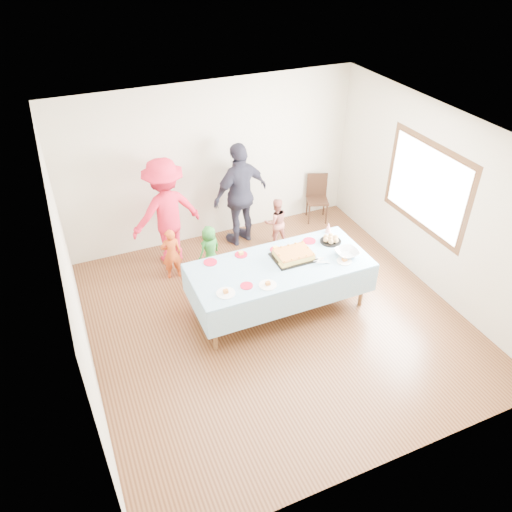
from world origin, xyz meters
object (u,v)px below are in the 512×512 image
(party_table, at_px, (280,268))
(adult_left, at_px, (166,212))
(birthday_cake, at_px, (293,255))
(dining_chair, at_px, (317,195))

(party_table, height_order, adult_left, adult_left)
(party_table, distance_m, birthday_cake, 0.27)
(birthday_cake, xyz_separation_m, adult_left, (-1.34, 1.77, 0.06))
(party_table, distance_m, adult_left, 2.15)
(party_table, bearing_deg, adult_left, 120.92)
(dining_chair, bearing_deg, party_table, -109.43)
(dining_chair, relative_size, adult_left, 0.48)
(dining_chair, xyz_separation_m, adult_left, (-2.86, -0.23, 0.41))
(party_table, bearing_deg, dining_chair, 49.66)
(party_table, relative_size, dining_chair, 2.91)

